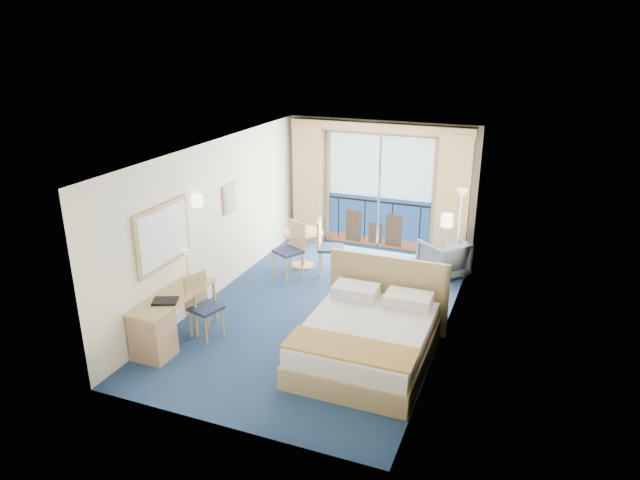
{
  "coord_description": "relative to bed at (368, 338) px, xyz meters",
  "views": [
    {
      "loc": [
        3.08,
        -8.01,
        4.4
      ],
      "look_at": [
        -0.15,
        0.2,
        1.15
      ],
      "focal_mm": 32.0,
      "sensor_mm": 36.0,
      "label": 1
    }
  ],
  "objects": [
    {
      "name": "curtain_left",
      "position": [
        -2.67,
        4.27,
        0.94
      ],
      "size": [
        0.65,
        0.22,
        2.55
      ],
      "primitive_type": "cube",
      "color": "tan",
      "rests_on": "room_walls"
    },
    {
      "name": "desk",
      "position": [
        -2.85,
        -0.95,
        0.07
      ],
      "size": [
        0.53,
        1.56,
        0.73
      ],
      "color": "tan",
      "rests_on": "ground"
    },
    {
      "name": "sconce_left",
      "position": [
        -3.06,
        0.6,
        1.52
      ],
      "size": [
        0.18,
        0.18,
        0.18
      ],
      "primitive_type": "cylinder",
      "color": "#FFE6B2",
      "rests_on": "room_walls"
    },
    {
      "name": "round_table",
      "position": [
        -2.19,
        2.79,
        0.22
      ],
      "size": [
        0.8,
        0.8,
        0.72
      ],
      "color": "tan",
      "rests_on": "ground"
    },
    {
      "name": "nightstand",
      "position": [
        0.63,
        1.49,
        -0.04
      ],
      "size": [
        0.45,
        0.43,
        0.59
      ],
      "primitive_type": "cube",
      "color": "tan",
      "rests_on": "ground"
    },
    {
      "name": "mirror",
      "position": [
        -3.09,
        -0.3,
        1.22
      ],
      "size": [
        0.05,
        1.25,
        0.95
      ],
      "color": "tan",
      "rests_on": "room_walls"
    },
    {
      "name": "bed",
      "position": [
        0.0,
        0.0,
        0.0
      ],
      "size": [
        1.88,
        2.23,
        1.18
      ],
      "color": "tan",
      "rests_on": "ground"
    },
    {
      "name": "desk_chair",
      "position": [
        -2.55,
        -0.25,
        0.22
      ],
      "size": [
        0.53,
        0.52,
        0.98
      ],
      "rotation": [
        0.0,
        0.0,
        1.3
      ],
      "color": "#20294B",
      "rests_on": "ground"
    },
    {
      "name": "curtain_right",
      "position": [
        0.43,
        4.27,
        0.94
      ],
      "size": [
        0.65,
        0.22,
        2.55
      ],
      "primitive_type": "cube",
      "color": "tan",
      "rests_on": "room_walls"
    },
    {
      "name": "floor",
      "position": [
        -1.12,
        1.2,
        -0.33
      ],
      "size": [
        6.5,
        6.5,
        0.0
      ],
      "primitive_type": "plane",
      "color": "navy",
      "rests_on": "ground"
    },
    {
      "name": "pelmet",
      "position": [
        -1.12,
        4.3,
        2.25
      ],
      "size": [
        3.8,
        0.25,
        0.18
      ],
      "primitive_type": "cube",
      "color": "tan",
      "rests_on": "room_walls"
    },
    {
      "name": "phone",
      "position": [
        0.67,
        1.44,
        0.3
      ],
      "size": [
        0.18,
        0.14,
        0.08
      ],
      "primitive_type": "cube",
      "rotation": [
        0.0,
        0.0,
        -0.01
      ],
      "color": "white",
      "rests_on": "nightstand"
    },
    {
      "name": "table_chair_a",
      "position": [
        -1.65,
        2.64,
        0.28
      ],
      "size": [
        0.58,
        0.57,
        1.07
      ],
      "rotation": [
        0.0,
        0.0,
        1.84
      ],
      "color": "#20294B",
      "rests_on": "ground"
    },
    {
      "name": "room_walls",
      "position": [
        -1.12,
        1.2,
        1.45
      ],
      "size": [
        4.04,
        6.54,
        2.72
      ],
      "color": "silver",
      "rests_on": "ground"
    },
    {
      "name": "folder",
      "position": [
        -2.82,
        -0.76,
        0.42
      ],
      "size": [
        0.42,
        0.38,
        0.03
      ],
      "primitive_type": "cube",
      "rotation": [
        0.0,
        0.0,
        0.41
      ],
      "color": "black",
      "rests_on": "desk"
    },
    {
      "name": "desk_lamp",
      "position": [
        -2.95,
        0.03,
        0.76
      ],
      "size": [
        0.13,
        0.13,
        0.48
      ],
      "color": "silver",
      "rests_on": "desk"
    },
    {
      "name": "wall_print",
      "position": [
        -3.09,
        1.65,
        1.27
      ],
      "size": [
        0.04,
        0.42,
        0.52
      ],
      "color": "tan",
      "rests_on": "room_walls"
    },
    {
      "name": "sconce_right",
      "position": [
        0.82,
        1.05,
        1.52
      ],
      "size": [
        0.18,
        0.18,
        0.18
      ],
      "primitive_type": "cylinder",
      "color": "#FFE6B2",
      "rests_on": "room_walls"
    },
    {
      "name": "armchair",
      "position": [
        0.47,
        3.37,
        0.02
      ],
      "size": [
        1.07,
        1.07,
        0.7
      ],
      "primitive_type": "imported",
      "rotation": [
        0.0,
        0.0,
        3.99
      ],
      "color": "#454A54",
      "rests_on": "ground"
    },
    {
      "name": "floor_lamp",
      "position": [
        0.68,
        3.6,
        0.93
      ],
      "size": [
        0.23,
        0.23,
        1.66
      ],
      "color": "silver",
      "rests_on": "ground"
    },
    {
      "name": "table_chair_b",
      "position": [
        -2.2,
        2.32,
        0.26
      ],
      "size": [
        0.62,
        0.62,
        1.05
      ],
      "rotation": [
        0.0,
        0.0,
        -0.5
      ],
      "color": "#20294B",
      "rests_on": "ground"
    },
    {
      "name": "balcony_door",
      "position": [
        -1.13,
        4.42,
        0.81
      ],
      "size": [
        2.36,
        0.03,
        2.52
      ],
      "color": "navy",
      "rests_on": "room_walls"
    }
  ]
}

